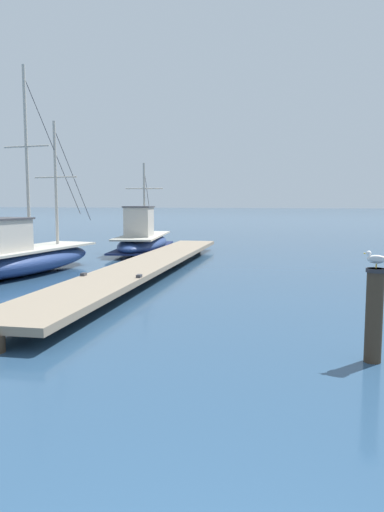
# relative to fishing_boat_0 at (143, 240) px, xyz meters

# --- Properties ---
(floating_dock) EXTENTS (3.32, 18.18, 0.53)m
(floating_dock) POSITION_rel_fishing_boat_0_xyz_m (2.89, -6.61, -0.26)
(floating_dock) COLOR gray
(floating_dock) RESTS_ON ground
(fishing_boat_0) EXTENTS (3.45, 7.31, 4.39)m
(fishing_boat_0) POSITION_rel_fishing_boat_0_xyz_m (0.00, 0.00, 0.00)
(fishing_boat_0) COLOR navy
(fishing_boat_0) RESTS_ON ground
(fishing_boat_1) EXTENTS (2.40, 8.10, 7.06)m
(fishing_boat_1) POSITION_rel_fishing_boat_0_xyz_m (-1.19, -8.04, 0.01)
(fishing_boat_1) COLOR navy
(fishing_boat_1) RESTS_ON ground
(mooring_piling) EXTENTS (0.30, 0.30, 1.47)m
(mooring_piling) POSITION_rel_fishing_boat_0_xyz_m (9.62, -14.26, 0.15)
(mooring_piling) COLOR #3D3023
(mooring_piling) RESTS_ON ground
(perched_seagull) EXTENTS (0.38, 0.19, 0.27)m
(perched_seagull) POSITION_rel_fishing_boat_0_xyz_m (9.63, -14.26, 0.99)
(perched_seagull) COLOR gold
(perched_seagull) RESTS_ON mooring_piling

